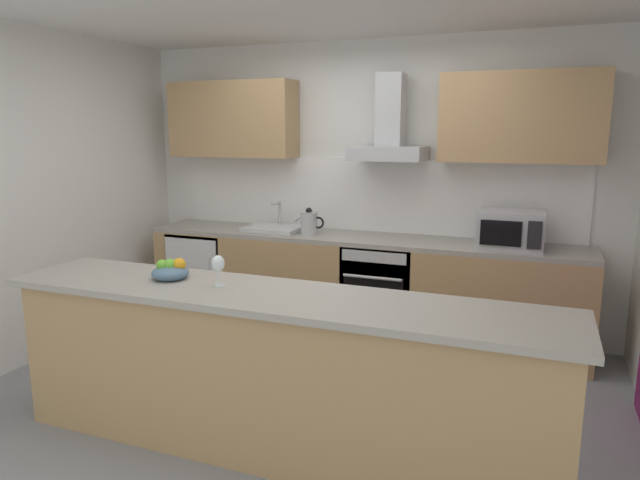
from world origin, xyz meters
name	(u,v)px	position (x,y,z in m)	size (l,w,h in m)	color
ground	(293,402)	(0.00, 0.00, -0.01)	(5.40, 4.40, 0.02)	gray
wall_back	(370,187)	(0.00, 1.76, 1.30)	(5.40, 0.12, 2.60)	white
wall_left	(28,197)	(-2.26, 0.00, 1.30)	(0.12, 4.40, 2.60)	white
backsplash_tile	(367,195)	(0.00, 1.69, 1.23)	(3.74, 0.02, 0.66)	white
counter_back	(356,286)	(0.00, 1.38, 0.45)	(3.87, 0.60, 0.90)	tan
counter_island	(273,373)	(0.15, -0.60, 0.48)	(3.22, 0.64, 0.94)	tan
upper_cabinets	(363,119)	(0.00, 1.53, 1.91)	(3.82, 0.32, 0.70)	tan
oven	(382,288)	(0.25, 1.36, 0.46)	(0.60, 0.62, 0.80)	slate
refrigerator	(208,274)	(-1.51, 1.35, 0.43)	(0.58, 0.60, 0.85)	white
microwave	(510,230)	(1.28, 1.33, 1.05)	(0.50, 0.38, 0.30)	#B7BABC
sink	(274,228)	(-0.79, 1.37, 0.93)	(0.50, 0.40, 0.26)	silver
kettle	(309,223)	(-0.42, 1.32, 1.01)	(0.29, 0.15, 0.24)	#B7BABC
range_hood	(390,133)	(0.25, 1.49, 1.79)	(0.62, 0.45, 0.72)	#B7BABC
wine_glass	(218,265)	(-0.20, -0.57, 1.06)	(0.08, 0.08, 0.18)	silver
fruit_bowl	(170,271)	(-0.55, -0.54, 0.99)	(0.22, 0.22, 0.13)	slate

